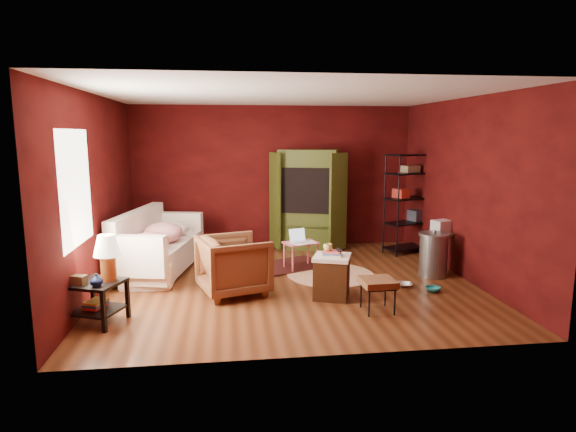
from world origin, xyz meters
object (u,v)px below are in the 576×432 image
Objects in this scene: tv_armoire at (308,197)px; wire_shelving at (410,199)px; sofa at (157,250)px; side_table at (103,271)px; hamper at (332,276)px; laptop_desk at (300,245)px; armchair at (234,262)px.

wire_shelving is at bearing 1.27° from tv_armoire.
side_table is at bearing 174.24° from sofa.
hamper is 1.03× the size of laptop_desk.
hamper is 0.36× the size of wire_shelving.
armchair is at bearing 29.17° from side_table.
laptop_desk is (-0.21, 1.50, 0.10)m from hamper.
hamper is at bearing -102.04° from laptop_desk.
sofa is 2.84× the size of hamper.
wire_shelving is at bearing 49.89° from hamper.
side_table is (-1.56, -0.87, 0.18)m from armchair.
sofa is 1.00× the size of tv_armoire.
wire_shelving is at bearing 30.68° from side_table.
armchair reaches higher than laptop_desk.
wire_shelving is (3.36, 2.05, 0.58)m from armchair.
side_table is (-0.34, -2.07, 0.26)m from sofa.
tv_armoire is 1.94m from wire_shelving.
sofa is at bearing 148.80° from hamper.
sofa is at bearing 80.75° from side_table.
hamper is at bearing 10.20° from side_table.
laptop_desk is 0.35× the size of wire_shelving.
wire_shelving is (4.58, 0.84, 0.65)m from sofa.
tv_armoire reaches higher than wire_shelving.
tv_armoire is at bearing 55.74° from laptop_desk.
armchair is at bearing -101.12° from tv_armoire.
sofa is 1.82× the size of side_table.
wire_shelving is (2.02, 2.40, 0.72)m from hamper.
armchair is 0.47× the size of tv_armoire.
sofa is at bearing 28.05° from armchair.
hamper is 3.06m from tv_armoire.
hamper is at bearing -117.71° from sofa.
tv_armoire reaches higher than hamper.
tv_armoire is at bearing -58.92° from sofa.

